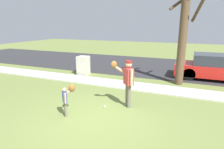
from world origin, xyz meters
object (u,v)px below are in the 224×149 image
Objects in this scene: person_adult at (127,79)px; parked_hatchback_red at (215,67)px; utility_cabinet at (83,65)px; street_tree_near at (184,25)px; person_child at (67,96)px; baseball at (104,106)px.

person_adult reaches higher than parked_hatchback_red.
parked_hatchback_red is (3.22, 5.19, -0.39)m from person_adult.
person_adult is at bearing -121.81° from parked_hatchback_red.
utility_cabinet is 0.20× the size of street_tree_near.
person_adult reaches higher than person_child.
parked_hatchback_red reaches higher than person_child.
parked_hatchback_red is at bearing -164.05° from person_adult.
baseball is at bearing -119.94° from street_tree_near.
street_tree_near is (1.54, 3.55, 1.81)m from person_adult.
utility_cabinet is (-3.78, 3.35, -0.50)m from person_adult.
street_tree_near reaches higher than person_adult.
person_child is 8.12m from parked_hatchback_red.
street_tree_near is at bearing -155.62° from person_adult.
parked_hatchback_red is (1.68, 1.64, -2.20)m from street_tree_near.
utility_cabinet is at bearing 73.01° from person_child.
person_adult is 0.31× the size of street_tree_near.
street_tree_near reaches higher than person_child.
parked_hatchback_red is at bearing 44.23° from street_tree_near.
street_tree_near is at bearing 60.06° from baseball.
person_child is 13.62× the size of baseball.
person_child is at bearing -122.07° from street_tree_near.
person_child is (-1.55, -1.38, -0.39)m from person_adult.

